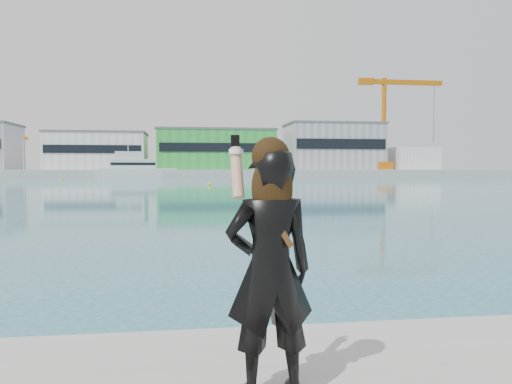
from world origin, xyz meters
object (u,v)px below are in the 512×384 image
buoy_near (209,186)px  dock_crane (388,120)px  buoy_far (62,180)px  motor_yacht (135,169)px  woman (270,263)px

buoy_near → dock_crane: bearing=49.0°
buoy_far → motor_yacht: bearing=42.9°
buoy_far → woman: (24.82, -99.76, 1.75)m
motor_yacht → woman: bearing=-93.9°
motor_yacht → buoy_near: motor_yacht is taller
motor_yacht → buoy_near: 49.19m
dock_crane → woman: (-52.69, -122.50, -13.32)m
buoy_near → buoy_far: size_ratio=1.00×
dock_crane → buoy_far: size_ratio=48.00×
motor_yacht → woman: motor_yacht is taller
buoy_far → woman: woman is taller
dock_crane → buoy_far: 82.17m
dock_crane → woman: 134.01m
woman → buoy_near: bearing=-96.9°
motor_yacht → buoy_far: size_ratio=35.46×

